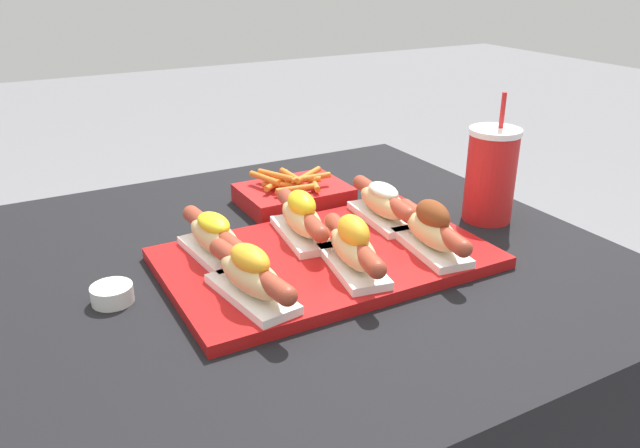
% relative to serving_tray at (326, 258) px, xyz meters
% --- Properties ---
extents(patio_table, '(1.01, 0.90, 0.70)m').
position_rel_serving_tray_xyz_m(patio_table, '(-0.06, 0.06, -0.36)').
color(patio_table, black).
rests_on(patio_table, ground_plane).
extents(serving_tray, '(0.48, 0.30, 0.02)m').
position_rel_serving_tray_xyz_m(serving_tray, '(0.00, 0.00, 0.00)').
color(serving_tray, '#B71414').
rests_on(serving_tray, patio_table).
extents(hot_dog_0, '(0.08, 0.19, 0.07)m').
position_rel_serving_tray_xyz_m(hot_dog_0, '(-0.15, -0.07, 0.04)').
color(hot_dog_0, white).
rests_on(hot_dog_0, serving_tray).
extents(hot_dog_1, '(0.09, 0.19, 0.08)m').
position_rel_serving_tray_xyz_m(hot_dog_1, '(0.01, -0.07, 0.04)').
color(hot_dog_1, white).
rests_on(hot_dog_1, serving_tray).
extents(hot_dog_2, '(0.08, 0.19, 0.08)m').
position_rel_serving_tray_xyz_m(hot_dog_2, '(0.14, -0.07, 0.04)').
color(hot_dog_2, white).
rests_on(hot_dog_2, serving_tray).
extents(hot_dog_3, '(0.07, 0.19, 0.07)m').
position_rel_serving_tray_xyz_m(hot_dog_3, '(-0.15, 0.07, 0.04)').
color(hot_dog_3, white).
rests_on(hot_dog_3, serving_tray).
extents(hot_dog_4, '(0.08, 0.19, 0.08)m').
position_rel_serving_tray_xyz_m(hot_dog_4, '(-0.01, 0.07, 0.04)').
color(hot_dog_4, white).
rests_on(hot_dog_4, serving_tray).
extents(hot_dog_5, '(0.07, 0.19, 0.06)m').
position_rel_serving_tray_xyz_m(hot_dog_5, '(0.15, 0.06, 0.04)').
color(hot_dog_5, white).
rests_on(hot_dog_5, serving_tray).
extents(sauce_bowl, '(0.06, 0.06, 0.02)m').
position_rel_serving_tray_xyz_m(sauce_bowl, '(-0.31, 0.04, 0.00)').
color(sauce_bowl, silver).
rests_on(sauce_bowl, patio_table).
extents(drink_cup, '(0.09, 0.09, 0.23)m').
position_rel_serving_tray_xyz_m(drink_cup, '(0.34, 0.02, 0.07)').
color(drink_cup, red).
rests_on(drink_cup, patio_table).
extents(fries_basket, '(0.20, 0.14, 0.06)m').
position_rel_serving_tray_xyz_m(fries_basket, '(0.07, 0.25, 0.01)').
color(fries_basket, '#B21919').
rests_on(fries_basket, patio_table).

